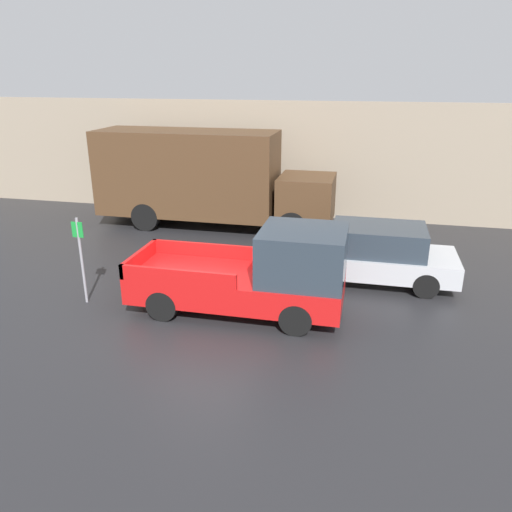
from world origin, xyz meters
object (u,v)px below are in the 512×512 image
at_px(car, 374,253).
at_px(pickup_truck, 259,274).
at_px(parking_sign, 81,256).
at_px(delivery_truck, 203,177).

bearing_deg(car, pickup_truck, -135.14).
bearing_deg(parking_sign, car, 23.44).
relative_size(car, parking_sign, 2.03).
distance_m(delivery_truck, parking_sign, 7.34).
relative_size(pickup_truck, car, 1.13).
height_order(car, delivery_truck, delivery_truck).
bearing_deg(pickup_truck, delivery_truck, 118.55).
relative_size(delivery_truck, parking_sign, 3.91).
bearing_deg(parking_sign, delivery_truck, 83.54).
xyz_separation_m(pickup_truck, parking_sign, (-4.55, -0.43, 0.27)).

